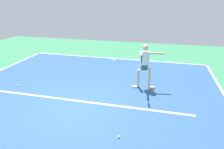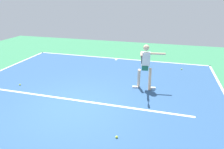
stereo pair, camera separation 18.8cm
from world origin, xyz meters
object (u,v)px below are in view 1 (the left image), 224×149
at_px(tennis_ball_near_player, 119,137).
at_px(tennis_player, 145,64).
at_px(tennis_ball_by_sideline, 18,86).
at_px(tennis_ball_far_corner, 179,68).

bearing_deg(tennis_ball_near_player, tennis_player, -95.37).
bearing_deg(tennis_player, tennis_ball_near_player, 76.39).
bearing_deg(tennis_player, tennis_ball_by_sideline, 3.91).
bearing_deg(tennis_ball_by_sideline, tennis_ball_far_corner, -149.71).
distance_m(tennis_player, tennis_ball_near_player, 3.44).
xyz_separation_m(tennis_ball_by_sideline, tennis_ball_near_player, (-4.78, 2.17, 0.00)).
distance_m(tennis_player, tennis_ball_far_corner, 3.37).
relative_size(tennis_player, tennis_ball_by_sideline, 27.76).
height_order(tennis_player, tennis_ball_by_sideline, tennis_player).
height_order(tennis_ball_far_corner, tennis_ball_by_sideline, same).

